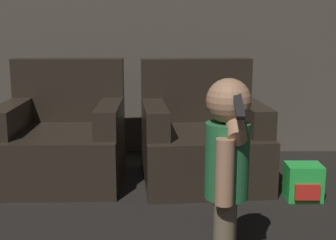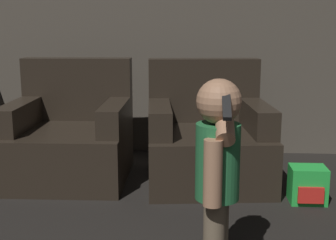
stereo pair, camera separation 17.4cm
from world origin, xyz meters
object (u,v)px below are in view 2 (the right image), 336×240
object	(u,v)px
armchair_right	(207,140)
toy_backpack	(308,185)
person_toddler	(218,162)
armchair_left	(70,138)

from	to	relation	value
armchair_right	toy_backpack	bearing A→B (deg)	-39.01
armchair_right	person_toddler	xyz separation A→B (m)	(0.02, -1.38, 0.25)
armchair_right	toy_backpack	world-z (taller)	armchair_right
armchair_right	person_toddler	bearing A→B (deg)	-94.88
armchair_left	armchair_right	distance (m)	1.05
person_toddler	toy_backpack	xyz separation A→B (m)	(0.64, 0.94, -0.43)
armchair_right	person_toddler	world-z (taller)	person_toddler
armchair_right	toy_backpack	size ratio (longest dim) A/B	3.98
armchair_left	toy_backpack	world-z (taller)	armchair_left
armchair_left	person_toddler	size ratio (longest dim) A/B	0.97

